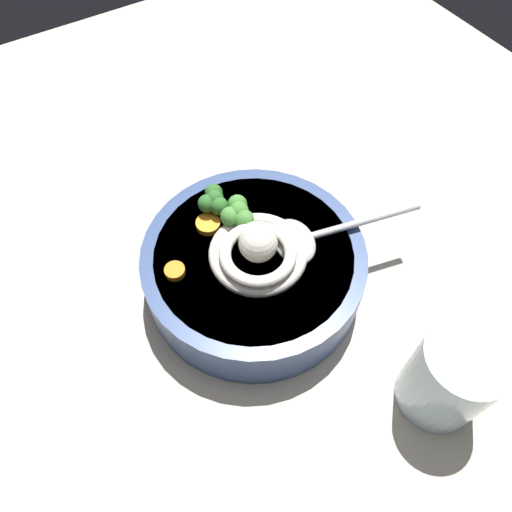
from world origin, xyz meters
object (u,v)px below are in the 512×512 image
(soup_spoon, at_px, (306,238))
(drinking_glass, at_px, (450,377))
(soup_bowl, at_px, (256,271))
(noodle_pile, at_px, (258,251))

(soup_spoon, height_order, drinking_glass, drinking_glass)
(soup_bowl, xyz_separation_m, soup_spoon, (0.01, 0.06, 0.04))
(soup_bowl, height_order, noodle_pile, noodle_pile)
(noodle_pile, xyz_separation_m, drinking_glass, (0.20, 0.09, -0.03))
(soup_spoon, bearing_deg, soup_bowl, -180.00)
(soup_bowl, distance_m, drinking_glass, 0.22)
(drinking_glass, bearing_deg, soup_bowl, -157.06)
(noodle_pile, relative_size, drinking_glass, 1.09)
(soup_bowl, height_order, drinking_glass, drinking_glass)
(soup_bowl, distance_m, soup_spoon, 0.07)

